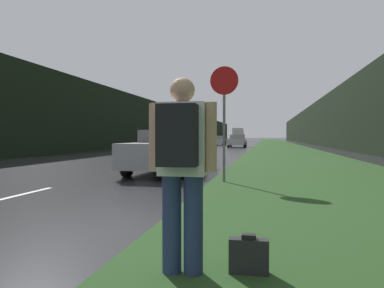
# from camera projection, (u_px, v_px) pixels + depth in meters

# --- Properties ---
(grass_verge) EXTENTS (6.00, 240.00, 0.02)m
(grass_verge) POSITION_uv_depth(u_px,v_px,m) (280.00, 147.00, 38.25)
(grass_verge) COLOR #26471E
(grass_verge) RESTS_ON ground_plane
(lane_stripe_b) EXTENTS (0.12, 3.00, 0.01)m
(lane_stripe_b) POSITION_uv_depth(u_px,v_px,m) (2.00, 199.00, 6.59)
(lane_stripe_b) COLOR silver
(lane_stripe_b) RESTS_ON ground_plane
(lane_stripe_c) EXTENTS (0.12, 3.00, 0.01)m
(lane_stripe_c) POSITION_uv_depth(u_px,v_px,m) (137.00, 167.00, 13.43)
(lane_stripe_c) COLOR silver
(lane_stripe_c) RESTS_ON ground_plane
(lane_stripe_d) EXTENTS (0.12, 3.00, 0.01)m
(lane_stripe_d) POSITION_uv_depth(u_px,v_px,m) (181.00, 157.00, 20.27)
(lane_stripe_d) COLOR silver
(lane_stripe_d) RESTS_ON ground_plane
(lane_stripe_e) EXTENTS (0.12, 3.00, 0.01)m
(lane_stripe_e) POSITION_uv_depth(u_px,v_px,m) (202.00, 152.00, 27.11)
(lane_stripe_e) COLOR silver
(lane_stripe_e) RESTS_ON ground_plane
(treeline_far_side) EXTENTS (2.00, 140.00, 5.56)m
(treeline_far_side) POSITION_uv_depth(u_px,v_px,m) (168.00, 126.00, 51.37)
(treeline_far_side) COLOR black
(treeline_far_side) RESTS_ON ground_plane
(treeline_near_side) EXTENTS (2.00, 140.00, 5.96)m
(treeline_near_side) POSITION_uv_depth(u_px,v_px,m) (323.00, 123.00, 46.67)
(treeline_near_side) COLOR black
(treeline_near_side) RESTS_ON ground_plane
(stop_sign) EXTENTS (0.74, 0.07, 3.04)m
(stop_sign) POSITION_uv_depth(u_px,v_px,m) (224.00, 110.00, 8.95)
(stop_sign) COLOR slate
(stop_sign) RESTS_ON ground_plane
(hitchhiker_with_backpack) EXTENTS (0.60, 0.42, 1.72)m
(hitchhiker_with_backpack) POSITION_uv_depth(u_px,v_px,m) (182.00, 162.00, 2.93)
(hitchhiker_with_backpack) COLOR navy
(hitchhiker_with_backpack) RESTS_ON ground_plane
(suitcase) EXTENTS (0.35, 0.12, 0.36)m
(suitcase) POSITION_uv_depth(u_px,v_px,m) (249.00, 257.00, 2.97)
(suitcase) COLOR #232326
(suitcase) RESTS_ON ground_plane
(car_passing_near) EXTENTS (1.92, 4.76, 1.42)m
(car_passing_near) POSITION_uv_depth(u_px,v_px,m) (169.00, 151.00, 11.50)
(car_passing_near) COLOR #9E9EA3
(car_passing_near) RESTS_ON ground_plane
(car_passing_far) EXTENTS (1.93, 4.07, 1.41)m
(car_passing_far) POSITION_uv_depth(u_px,v_px,m) (237.00, 141.00, 38.57)
(car_passing_far) COLOR #BCBCBC
(car_passing_far) RESTS_ON ground_plane
(car_oncoming) EXTENTS (2.01, 4.71, 1.32)m
(car_oncoming) POSITION_uv_depth(u_px,v_px,m) (218.00, 140.00, 48.37)
(car_oncoming) COLOR #BCBCBC
(car_oncoming) RESTS_ON ground_plane
(delivery_truck) EXTENTS (2.44, 7.48, 3.21)m
(delivery_truck) POSITION_uv_depth(u_px,v_px,m) (238.00, 134.00, 83.50)
(delivery_truck) COLOR gray
(delivery_truck) RESTS_ON ground_plane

